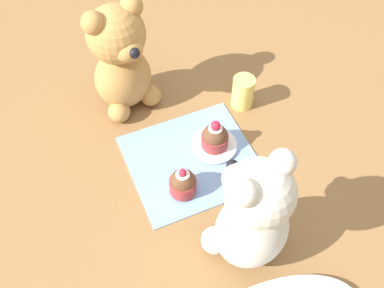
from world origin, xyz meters
The scene contains 8 objects.
ground_plane centered at (0.00, 0.00, 0.00)m, with size 4.00×4.00×0.00m, color olive.
knitted_placemat centered at (0.00, 0.00, 0.00)m, with size 0.25×0.23×0.01m, color #7A9ED1.
teddy_bear_cream centered at (-0.01, 0.21, 0.12)m, with size 0.16×0.15×0.25m.
teddy_bear_tan centered at (0.07, -0.21, 0.13)m, with size 0.15×0.14×0.26m.
cupcake_near_cream_bear centered at (0.04, 0.06, 0.03)m, with size 0.05×0.05×0.07m.
saucer_plate centered at (-0.06, -0.01, 0.01)m, with size 0.09×0.09×0.01m, color silver.
cupcake_near_tan_bear centered at (-0.06, -0.01, 0.04)m, with size 0.06×0.06×0.07m.
juice_glass centered at (-0.16, -0.10, 0.04)m, with size 0.05×0.05×0.08m, color #EADB66.
Camera 1 is at (0.21, 0.48, 0.75)m, focal length 42.00 mm.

